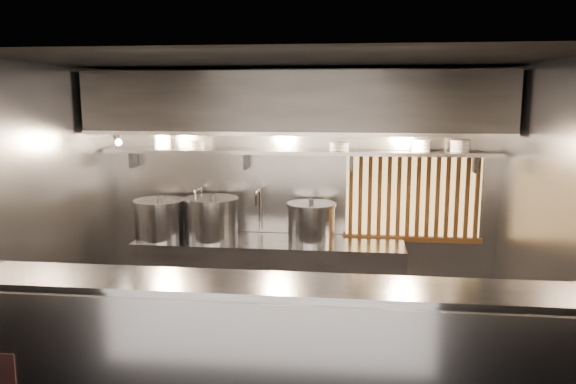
% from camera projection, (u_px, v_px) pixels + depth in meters
% --- Properties ---
extents(floor, '(4.50, 4.50, 0.00)m').
position_uv_depth(floor, '(282.00, 364.00, 5.29)').
color(floor, black).
rests_on(floor, ground).
extents(ceiling, '(4.50, 4.50, 0.00)m').
position_uv_depth(ceiling, '(282.00, 60.00, 4.82)').
color(ceiling, black).
rests_on(ceiling, wall_back).
extents(wall_back, '(4.50, 0.00, 4.50)m').
position_uv_depth(wall_back, '(299.00, 192.00, 6.52)').
color(wall_back, gray).
rests_on(wall_back, floor).
extents(wall_left, '(0.00, 3.00, 3.00)m').
position_uv_depth(wall_left, '(47.00, 213.00, 5.32)').
color(wall_left, gray).
rests_on(wall_left, floor).
extents(wall_right, '(0.00, 3.00, 3.00)m').
position_uv_depth(wall_right, '(543.00, 226.00, 4.79)').
color(wall_right, gray).
rests_on(wall_right, floor).
extents(serving_counter, '(4.50, 0.56, 1.13)m').
position_uv_depth(serving_counter, '(266.00, 354.00, 4.26)').
color(serving_counter, gray).
rests_on(serving_counter, floor).
extents(cooking_bench, '(3.00, 0.70, 0.90)m').
position_uv_depth(cooking_bench, '(269.00, 279.00, 6.36)').
color(cooking_bench, gray).
rests_on(cooking_bench, floor).
extents(bowl_shelf, '(4.40, 0.34, 0.04)m').
position_uv_depth(bowl_shelf, '(297.00, 152.00, 6.27)').
color(bowl_shelf, gray).
rests_on(bowl_shelf, wall_back).
extents(exhaust_hood, '(4.40, 0.81, 0.65)m').
position_uv_depth(exhaust_hood, '(295.00, 103.00, 5.96)').
color(exhaust_hood, '#2D2D30').
rests_on(exhaust_hood, ceiling).
extents(wood_screen, '(1.56, 0.09, 1.04)m').
position_uv_depth(wood_screen, '(413.00, 196.00, 6.33)').
color(wood_screen, '#F0BF6C').
rests_on(wood_screen, wall_back).
extents(faucet_left, '(0.04, 0.30, 0.50)m').
position_uv_depth(faucet_left, '(200.00, 199.00, 6.54)').
color(faucet_left, silver).
rests_on(faucet_left, wall_back).
extents(faucet_right, '(0.04, 0.30, 0.50)m').
position_uv_depth(faucet_right, '(259.00, 201.00, 6.46)').
color(faucet_right, silver).
rests_on(faucet_right, wall_back).
extents(heat_lamp, '(0.25, 0.35, 0.20)m').
position_uv_depth(heat_lamp, '(117.00, 137.00, 6.00)').
color(heat_lamp, gray).
rests_on(heat_lamp, exhaust_hood).
extents(pendant_bulb, '(0.09, 0.09, 0.19)m').
position_uv_depth(pendant_bulb, '(287.00, 146.00, 6.15)').
color(pendant_bulb, '#2D2D30').
rests_on(pendant_bulb, exhaust_hood).
extents(stock_pot_left, '(0.76, 0.76, 0.48)m').
position_uv_depth(stock_pot_left, '(160.00, 219.00, 6.35)').
color(stock_pot_left, gray).
rests_on(stock_pot_left, cooking_bench).
extents(stock_pot_mid, '(0.68, 0.68, 0.52)m').
position_uv_depth(stock_pot_mid, '(212.00, 218.00, 6.31)').
color(stock_pot_mid, gray).
rests_on(stock_pot_mid, cooking_bench).
extents(stock_pot_right, '(0.62, 0.62, 0.47)m').
position_uv_depth(stock_pot_right, '(311.00, 222.00, 6.22)').
color(stock_pot_right, gray).
rests_on(stock_pot_right, cooking_bench).
extents(red_placard, '(0.24, 0.02, 0.33)m').
position_uv_depth(red_placard, '(1.00, 374.00, 4.26)').
color(red_placard, red).
rests_on(red_placard, serving_counter).
extents(bowl_stack_0, '(0.20, 0.20, 0.17)m').
position_uv_depth(bowl_stack_0, '(163.00, 141.00, 6.43)').
color(bowl_stack_0, silver).
rests_on(bowl_stack_0, bowl_shelf).
extents(bowl_stack_1, '(0.20, 0.20, 0.09)m').
position_uv_depth(bowl_stack_1, '(196.00, 145.00, 6.39)').
color(bowl_stack_1, silver).
rests_on(bowl_stack_1, bowl_shelf).
extents(bowl_stack_2, '(0.22, 0.22, 0.09)m').
position_uv_depth(bowl_stack_2, '(339.00, 146.00, 6.20)').
color(bowl_stack_2, silver).
rests_on(bowl_stack_2, bowl_shelf).
extents(bowl_stack_3, '(0.21, 0.21, 0.13)m').
position_uv_depth(bowl_stack_3, '(421.00, 146.00, 6.09)').
color(bowl_stack_3, silver).
rests_on(bowl_stack_3, bowl_shelf).
extents(bowl_stack_4, '(0.22, 0.22, 0.13)m').
position_uv_depth(bowl_stack_4, '(460.00, 146.00, 6.05)').
color(bowl_stack_4, silver).
rests_on(bowl_stack_4, bowl_shelf).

